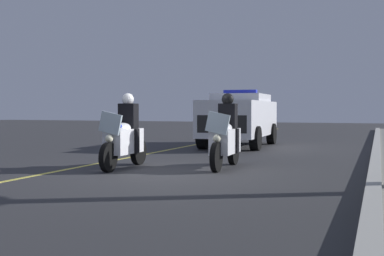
% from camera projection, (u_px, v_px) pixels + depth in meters
% --- Properties ---
extents(ground_plane, '(80.00, 80.00, 0.00)m').
position_uv_depth(ground_plane, '(167.00, 173.00, 10.17)').
color(ground_plane, '#333335').
extents(curb_strip, '(48.00, 0.24, 0.15)m').
position_uv_depth(curb_strip, '(374.00, 180.00, 8.69)').
color(curb_strip, '#B7B5AD').
rests_on(curb_strip, ground).
extents(lane_stripe_center, '(48.00, 0.12, 0.01)m').
position_uv_depth(lane_stripe_center, '(73.00, 168.00, 11.02)').
color(lane_stripe_center, '#E0D14C').
rests_on(lane_stripe_center, ground).
extents(police_motorcycle_lead_left, '(2.14, 0.59, 1.72)m').
position_uv_depth(police_motorcycle_lead_left, '(125.00, 138.00, 11.03)').
color(police_motorcycle_lead_left, black).
rests_on(police_motorcycle_lead_left, ground).
extents(police_motorcycle_lead_right, '(2.14, 0.59, 1.72)m').
position_uv_depth(police_motorcycle_lead_right, '(226.00, 138.00, 11.04)').
color(police_motorcycle_lead_right, black).
rests_on(police_motorcycle_lead_right, ground).
extents(police_suv, '(4.97, 2.23, 2.05)m').
position_uv_depth(police_suv, '(240.00, 117.00, 17.50)').
color(police_suv, silver).
rests_on(police_suv, ground).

